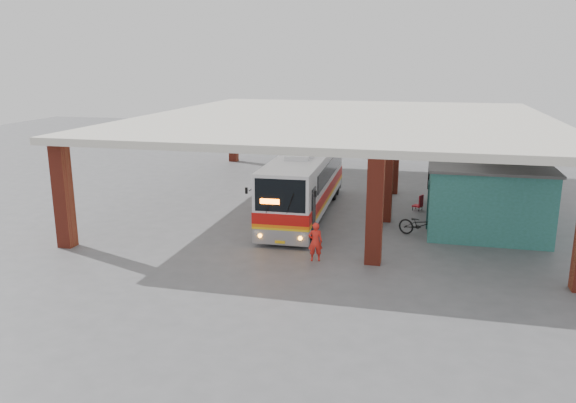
% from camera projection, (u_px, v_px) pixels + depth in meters
% --- Properties ---
extents(ground, '(90.00, 90.00, 0.00)m').
position_uv_depth(ground, '(311.00, 234.00, 24.90)').
color(ground, '#515154').
rests_on(ground, ground).
extents(brick_columns, '(20.10, 21.60, 4.35)m').
position_uv_depth(brick_columns, '(358.00, 167.00, 28.75)').
color(brick_columns, maroon).
rests_on(brick_columns, ground).
extents(canopy_roof, '(21.00, 23.00, 0.30)m').
position_uv_depth(canopy_roof, '(345.00, 119.00, 29.81)').
color(canopy_roof, beige).
rests_on(canopy_roof, brick_columns).
extents(shop_building, '(5.20, 8.20, 3.11)m').
position_uv_depth(shop_building, '(483.00, 189.00, 26.56)').
color(shop_building, '#286655').
rests_on(shop_building, ground).
extents(coach_bus, '(2.69, 11.36, 3.29)m').
position_uv_depth(coach_bus, '(305.00, 182.00, 27.79)').
color(coach_bus, silver).
rests_on(coach_bus, ground).
extents(motorcycle, '(2.16, 1.48, 1.08)m').
position_uv_depth(motorcycle, '(421.00, 225.00, 24.43)').
color(motorcycle, black).
rests_on(motorcycle, ground).
extents(pedestrian, '(0.64, 0.51, 1.53)m').
position_uv_depth(pedestrian, '(315.00, 242.00, 21.44)').
color(pedestrian, red).
rests_on(pedestrian, ground).
extents(red_chair, '(0.58, 0.58, 0.83)m').
position_uv_depth(red_chair, '(419.00, 203.00, 28.73)').
color(red_chair, red).
rests_on(red_chair, ground).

